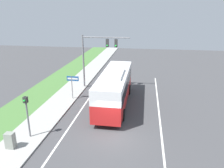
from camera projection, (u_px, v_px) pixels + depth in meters
ground_plane at (113, 133)px, 16.57m from camera, size 80.00×80.00×0.00m
sidewalk at (37, 126)px, 17.46m from camera, size 2.80×80.00×0.12m
grass_verge at (0, 123)px, 17.93m from camera, size 3.60×80.00×0.10m
lane_divider_near at (68, 129)px, 17.09m from camera, size 0.14×30.00×0.01m
lane_divider_far at (162, 137)px, 16.04m from camera, size 0.14×30.00×0.01m
bus at (115, 86)px, 21.03m from camera, size 2.60×10.25×3.50m
signal_gantry at (97, 51)px, 24.97m from camera, size 5.47×0.41×6.27m
pedestrian_signal at (27, 111)px, 15.25m from camera, size 0.28×0.34×3.22m
street_sign at (72, 83)px, 22.34m from camera, size 1.25×0.08×2.58m
utility_cabinet at (10, 141)px, 14.40m from camera, size 0.60×0.44×1.11m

